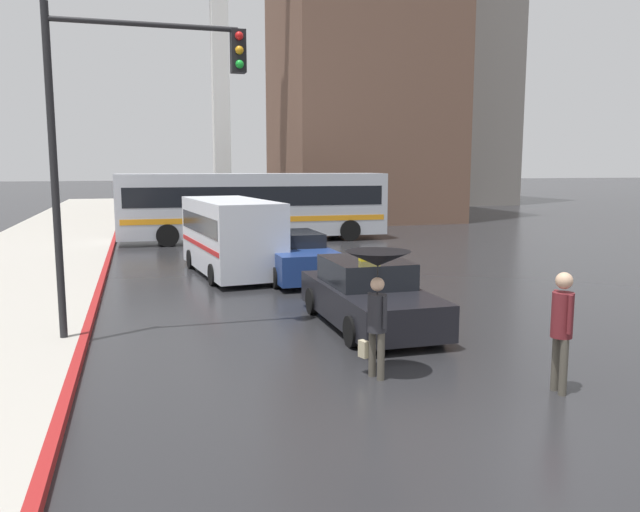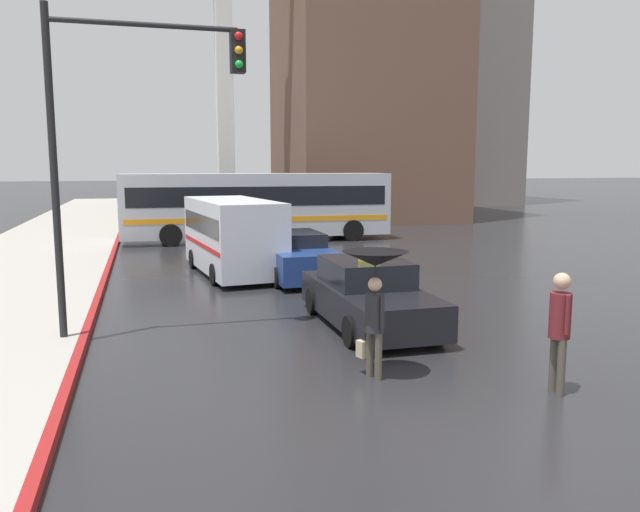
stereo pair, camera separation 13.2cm
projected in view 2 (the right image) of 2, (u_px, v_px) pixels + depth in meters
ground_plane at (439, 444)px, 7.63m from camera, size 300.00×300.00×0.00m
taxi at (368, 296)px, 13.25m from camera, size 1.91×4.50×1.57m
sedan_red at (295, 256)px, 18.97m from camera, size 1.91×4.73×1.39m
ambulance_van at (233, 233)px, 19.49m from camera, size 2.59×5.62×2.35m
city_bus at (257, 203)px, 28.34m from camera, size 12.04×2.90×3.05m
pedestrian_with_umbrella at (375, 277)px, 9.78m from camera, size 1.04×1.04×2.06m
pedestrian_man at (560, 322)px, 9.18m from camera, size 0.35×0.47×1.84m
traffic_light at (129, 115)px, 11.63m from camera, size 3.63×0.38×6.26m
monument_cross at (223, 4)px, 33.95m from camera, size 9.44×0.90×21.45m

